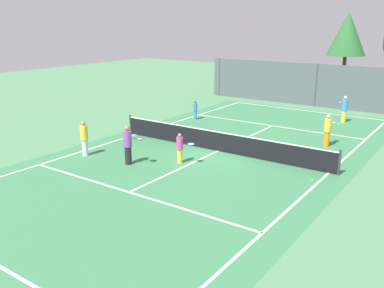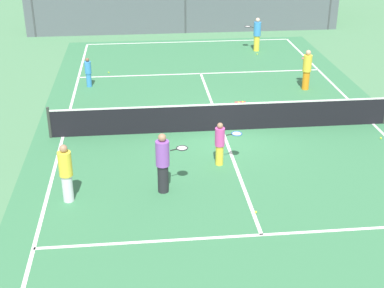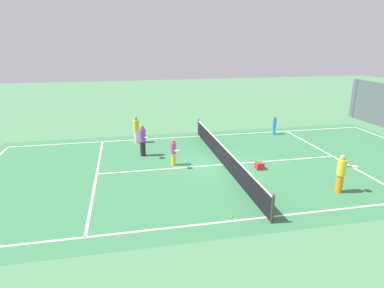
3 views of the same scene
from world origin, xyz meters
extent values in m
plane|color=#4C8456|center=(0.00, 0.00, 0.00)|extent=(80.00, 80.00, 0.00)
cube|color=#387A4C|center=(0.00, 0.00, 0.00)|extent=(13.00, 25.00, 0.00)
cube|color=white|center=(-5.50, 0.00, 0.01)|extent=(0.10, 24.00, 0.01)
cube|color=white|center=(5.50, 0.00, 0.01)|extent=(0.10, 24.00, 0.01)
cube|color=white|center=(0.00, -6.40, 0.01)|extent=(11.00, 0.10, 0.01)
cube|color=white|center=(0.00, 6.40, 0.01)|extent=(11.00, 0.10, 0.01)
cube|color=white|center=(0.00, 0.00, 0.01)|extent=(0.10, 12.80, 0.01)
cylinder|color=#333833|center=(-5.90, 0.00, 0.55)|extent=(0.10, 0.10, 1.10)
cylinder|color=#333833|center=(5.90, 0.00, 0.55)|extent=(0.10, 0.10, 1.10)
cube|color=black|center=(0.00, 0.00, 0.47)|extent=(11.80, 0.03, 0.95)
cube|color=white|center=(0.00, 0.00, 0.97)|extent=(11.80, 0.04, 0.05)
cylinder|color=#3F4447|center=(-8.50, 14.00, 1.60)|extent=(0.12, 0.12, 3.20)
cylinder|color=#388CD8|center=(-4.93, 5.13, 0.29)|extent=(0.22, 0.22, 0.59)
cylinder|color=#388CD8|center=(-4.93, 5.13, 0.85)|extent=(0.27, 0.27, 0.51)
sphere|color=brown|center=(-4.93, 5.13, 1.18)|extent=(0.16, 0.16, 0.16)
cylinder|color=orange|center=(4.13, 3.87, 0.39)|extent=(0.29, 0.29, 0.79)
cylinder|color=yellow|center=(4.13, 3.87, 1.13)|extent=(0.36, 0.36, 0.69)
sphere|color=tan|center=(4.13, 3.87, 1.58)|extent=(0.21, 0.21, 0.21)
cylinder|color=black|center=(4.18, 4.20, 1.16)|extent=(0.06, 0.20, 0.03)
torus|color=red|center=(4.22, 4.45, 1.16)|extent=(0.38, 0.38, 0.03)
cylinder|color=silver|center=(4.22, 4.45, 1.16)|extent=(0.32, 0.32, 0.00)
cylinder|color=silver|center=(-4.88, -4.26, 0.39)|extent=(0.29, 0.29, 0.79)
cylinder|color=yellow|center=(-4.88, -4.26, 1.13)|extent=(0.36, 0.36, 0.69)
sphere|color=#A37556|center=(-4.88, -4.26, 1.58)|extent=(0.21, 0.21, 0.21)
cylinder|color=#232328|center=(-2.29, -4.02, 0.41)|extent=(0.30, 0.30, 0.83)
cylinder|color=purple|center=(-2.29, -4.02, 1.19)|extent=(0.38, 0.38, 0.72)
sphere|color=#A37556|center=(-2.29, -4.02, 1.66)|extent=(0.22, 0.22, 0.22)
cylinder|color=black|center=(-1.97, -3.90, 1.22)|extent=(0.20, 0.10, 0.03)
torus|color=black|center=(-1.73, -3.82, 1.22)|extent=(0.42, 0.42, 0.03)
cylinder|color=silver|center=(-1.73, -3.82, 1.22)|extent=(0.35, 0.35, 0.00)
cylinder|color=yellow|center=(-0.48, -2.56, 0.32)|extent=(0.24, 0.24, 0.65)
cylinder|color=#D14799|center=(-0.48, -2.56, 0.93)|extent=(0.30, 0.30, 0.57)
sphere|color=#A37556|center=(-0.48, -2.56, 1.30)|extent=(0.18, 0.18, 0.18)
cylinder|color=black|center=(-0.19, -2.49, 0.96)|extent=(0.20, 0.07, 0.03)
torus|color=blue|center=(0.05, -2.44, 0.96)|extent=(0.39, 0.39, 0.03)
cylinder|color=silver|center=(0.05, -2.44, 0.96)|extent=(0.33, 0.33, 0.00)
cube|color=red|center=(0.95, 1.61, 0.18)|extent=(0.41, 0.38, 0.36)
sphere|color=#CCE533|center=(0.87, 1.61, 0.39)|extent=(0.07, 0.07, 0.07)
sphere|color=#CCE533|center=(1.04, 1.67, 0.39)|extent=(0.07, 0.07, 0.07)
sphere|color=#CCE533|center=(-4.17, 6.91, 0.03)|extent=(0.07, 0.07, 0.07)
sphere|color=#CCE533|center=(5.24, -1.27, 0.03)|extent=(0.07, 0.07, 0.07)
sphere|color=#CCE533|center=(0.07, -5.40, 0.03)|extent=(0.07, 0.07, 0.07)
sphere|color=#CCE533|center=(-5.24, -9.21, 0.03)|extent=(0.07, 0.07, 0.07)
sphere|color=#CCE533|center=(-0.40, 1.71, 0.03)|extent=(0.07, 0.07, 0.07)
sphere|color=#CCE533|center=(-4.30, 0.66, 0.03)|extent=(0.07, 0.07, 0.07)
camera|label=1|loc=(10.26, -16.92, 6.16)|focal=38.92mm
camera|label=2|loc=(-2.86, -17.41, 7.82)|focal=51.40mm
camera|label=3|loc=(15.41, -4.85, 6.18)|focal=30.73mm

